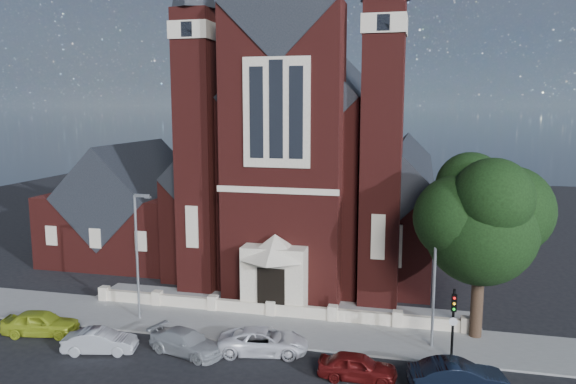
% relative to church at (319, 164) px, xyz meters
% --- Properties ---
extents(ground, '(120.00, 120.00, 0.00)m').
position_rel_church_xyz_m(ground, '(0.00, -7.94, -8.19)').
color(ground, black).
rests_on(ground, ground).
extents(pavement_strip, '(60.00, 5.00, 0.12)m').
position_rel_church_xyz_m(pavement_strip, '(0.00, -18.44, -8.19)').
color(pavement_strip, slate).
rests_on(pavement_strip, ground).
extents(forecourt_paving, '(26.00, 3.00, 0.14)m').
position_rel_church_xyz_m(forecourt_paving, '(0.00, -14.44, -8.19)').
color(forecourt_paving, slate).
rests_on(forecourt_paving, ground).
extents(forecourt_wall, '(24.00, 0.40, 0.90)m').
position_rel_church_xyz_m(forecourt_wall, '(0.00, -16.44, -8.19)').
color(forecourt_wall, beige).
rests_on(forecourt_wall, ground).
extents(church, '(20.01, 34.90, 29.20)m').
position_rel_church_xyz_m(church, '(0.00, 0.00, 0.00)').
color(church, '#4E1814').
rests_on(church, ground).
extents(parish_hall, '(12.00, 12.20, 10.24)m').
position_rel_church_xyz_m(parish_hall, '(-16.00, -4.94, -4.17)').
color(parish_hall, '#4E1814').
rests_on(parish_hall, ground).
extents(street_tree, '(6.40, 6.60, 10.70)m').
position_rel_church_xyz_m(street_tree, '(12.60, -17.23, -1.23)').
color(street_tree, black).
rests_on(street_tree, ground).
extents(street_lamp_left, '(1.16, 0.22, 8.09)m').
position_rel_church_xyz_m(street_lamp_left, '(-7.91, -18.94, -3.59)').
color(street_lamp_left, gray).
rests_on(street_lamp_left, ground).
extents(street_lamp_right, '(1.16, 0.22, 8.09)m').
position_rel_church_xyz_m(street_lamp_right, '(10.09, -18.94, -3.59)').
color(street_lamp_right, gray).
rests_on(street_lamp_right, ground).
extents(traffic_signal, '(0.28, 0.42, 4.00)m').
position_rel_church_xyz_m(traffic_signal, '(11.00, -20.52, -5.60)').
color(traffic_signal, black).
rests_on(traffic_signal, ground).
extents(car_lime_van, '(4.60, 2.56, 1.48)m').
position_rel_church_xyz_m(car_lime_van, '(-12.49, -22.50, -7.45)').
color(car_lime_van, '#9EAE22').
rests_on(car_lime_van, ground).
extents(car_silver_a, '(4.16, 2.27, 1.30)m').
position_rel_church_xyz_m(car_silver_a, '(-7.73, -23.84, -7.53)').
color(car_silver_a, '#96999D').
rests_on(car_silver_a, ground).
extents(car_silver_b, '(4.80, 3.03, 1.29)m').
position_rel_church_xyz_m(car_silver_b, '(-3.05, -22.86, -7.54)').
color(car_silver_b, '#999DA1').
rests_on(car_silver_b, ground).
extents(car_white_suv, '(5.26, 3.15, 1.37)m').
position_rel_church_xyz_m(car_white_suv, '(1.03, -21.77, -7.50)').
color(car_white_suv, white).
rests_on(car_white_suv, ground).
extents(car_dark_red, '(3.92, 1.59, 1.33)m').
position_rel_church_xyz_m(car_dark_red, '(6.37, -23.57, -7.52)').
color(car_dark_red, '#5A100F').
rests_on(car_dark_red, ground).
extents(car_navy, '(4.88, 2.56, 1.53)m').
position_rel_church_xyz_m(car_navy, '(11.16, -23.77, -7.42)').
color(car_navy, black).
rests_on(car_navy, ground).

